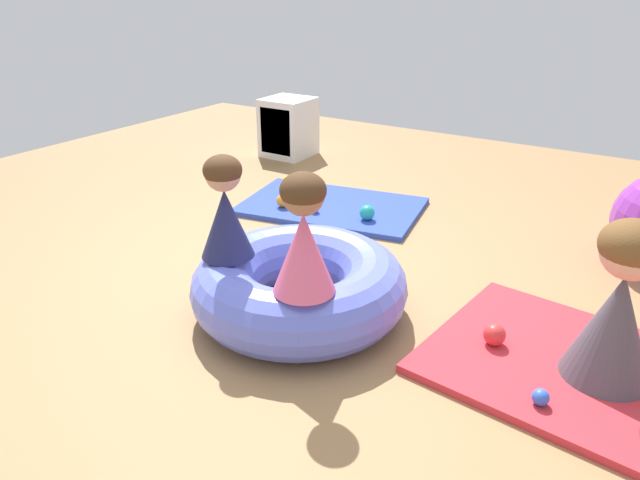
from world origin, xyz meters
name	(u,v)px	position (x,y,z in m)	size (l,w,h in m)	color
ground_plane	(293,298)	(0.00, 0.00, 0.00)	(8.00, 8.00, 0.00)	#9E7549
gym_mat_front	(332,206)	(-0.54, 1.29, 0.02)	(1.32, 0.84, 0.04)	#2D47B7
gym_mat_far_left	(602,379)	(1.58, 0.12, 0.02)	(1.49, 1.02, 0.04)	red
inflatable_cushion	(299,286)	(0.13, -0.12, 0.17)	(1.12, 1.12, 0.34)	#6070E5
child_in_navy	(225,208)	(-0.18, -0.30, 0.59)	(0.37, 0.37, 0.53)	navy
child_in_pink	(304,236)	(0.35, -0.40, 0.61)	(0.40, 0.40, 0.56)	#E5608E
adult_seated	(619,305)	(1.58, 0.12, 0.40)	(0.50, 0.50, 0.73)	#4C4751
play_ball_blue	(541,397)	(1.39, -0.23, 0.08)	(0.07, 0.07, 0.07)	blue
play_ball_pink	(315,208)	(-0.55, 1.07, 0.07)	(0.07, 0.07, 0.07)	pink
play_ball_yellow	(287,181)	(-1.07, 1.45, 0.08)	(0.09, 0.09, 0.09)	yellow
play_ball_orange	(283,201)	(-0.82, 1.04, 0.09)	(0.10, 0.10, 0.10)	orange
play_ball_teal	(367,213)	(-0.16, 1.15, 0.09)	(0.11, 0.11, 0.11)	teal
play_ball_green	(313,193)	(-0.75, 1.35, 0.07)	(0.07, 0.07, 0.07)	green
play_ball_red	(494,335)	(1.10, 0.09, 0.09)	(0.11, 0.11, 0.11)	red
storage_cube	(287,128)	(-1.68, 2.31, 0.28)	(0.44, 0.44, 0.56)	silver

